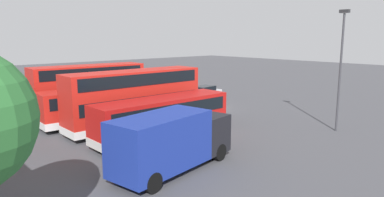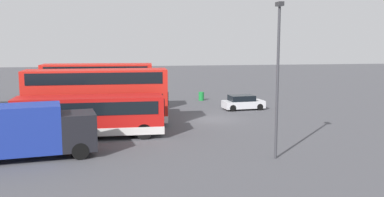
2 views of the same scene
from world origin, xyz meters
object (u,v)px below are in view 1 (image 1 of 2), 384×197
box_truck_blue (172,140)px  waste_bin_yellow (151,90)px  bus_double_decker_fourth (89,88)px  bus_single_deck_near_end (163,117)px  car_hatchback_silver (205,92)px  bus_double_decker_second (135,97)px  bus_single_deck_third (107,103)px  lamp_post_tall (341,63)px

box_truck_blue → waste_bin_yellow: size_ratio=8.23×
bus_double_decker_fourth → box_truck_blue: 16.35m
bus_single_deck_near_end → car_hatchback_silver: size_ratio=2.49×
bus_double_decker_second → bus_double_decker_fourth: size_ratio=1.07×
car_hatchback_silver → waste_bin_yellow: bearing=24.4°
bus_double_decker_second → box_truck_blue: bearing=159.0°
bus_single_deck_third → waste_bin_yellow: bus_single_deck_third is taller
bus_double_decker_fourth → lamp_post_tall: 21.55m
bus_double_decker_second → bus_single_deck_third: bearing=11.3°
bus_single_deck_near_end → lamp_post_tall: lamp_post_tall is taller
bus_double_decker_fourth → box_truck_blue: bearing=169.3°
bus_single_deck_near_end → car_hatchback_silver: 17.15m
bus_single_deck_third → bus_double_decker_fourth: bus_double_decker_fourth is taller
box_truck_blue → lamp_post_tall: (-2.04, -14.42, 3.52)m
bus_double_decker_second → bus_single_deck_third: bus_double_decker_second is taller
box_truck_blue → car_hatchback_silver: size_ratio=1.88×
bus_double_decker_second → waste_bin_yellow: bus_double_decker_second is taller
lamp_post_tall → car_hatchback_silver: bearing=-8.6°
bus_single_deck_near_end → bus_double_decker_second: 4.00m
bus_single_deck_near_end → lamp_post_tall: size_ratio=1.14×
bus_single_deck_near_end → bus_double_decker_second: size_ratio=0.93×
car_hatchback_silver → lamp_post_tall: size_ratio=0.46×
box_truck_blue → car_hatchback_silver: bearing=-48.3°
bus_single_deck_near_end → waste_bin_yellow: 19.99m
bus_double_decker_second → bus_single_deck_near_end: bearing=176.8°
lamp_post_tall → bus_single_deck_near_end: bearing=57.8°
bus_single_deck_near_end → bus_double_decker_fourth: size_ratio=1.00×
waste_bin_yellow → bus_double_decker_fourth: bearing=117.7°
bus_single_deck_near_end → bus_double_decker_fourth: bus_double_decker_fourth is taller
bus_single_deck_third → lamp_post_tall: size_ratio=1.23×
bus_double_decker_second → lamp_post_tall: bearing=-134.9°
bus_single_deck_third → lamp_post_tall: 18.78m
bus_single_deck_near_end → box_truck_blue: size_ratio=1.33×
bus_single_deck_near_end → car_hatchback_silver: (10.12, -13.81, -0.92)m
bus_double_decker_second → waste_bin_yellow: (12.88, -10.57, -1.97)m
car_hatchback_silver → waste_bin_yellow: 7.33m
box_truck_blue → bus_double_decker_fourth: bearing=-10.7°
bus_double_decker_fourth → box_truck_blue: bus_double_decker_fourth is taller
bus_single_deck_near_end → waste_bin_yellow: (16.79, -10.79, -1.14)m
lamp_post_tall → bus_double_decker_second: bearing=45.1°
bus_single_deck_third → bus_single_deck_near_end: bearing=-176.5°
bus_single_deck_third → bus_double_decker_fourth: bearing=-4.3°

